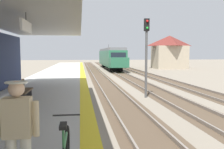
% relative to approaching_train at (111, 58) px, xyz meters
% --- Properties ---
extents(station_platform, '(5.00, 80.00, 0.91)m').
position_rel_approaching_train_xyz_m(station_platform, '(-7.80, -30.50, -1.73)').
color(station_platform, '#B7B5AD').
rests_on(station_platform, ground).
extents(track_pair_nearest_platform, '(2.34, 120.00, 0.16)m').
position_rel_approaching_train_xyz_m(track_pair_nearest_platform, '(-3.40, -26.50, -2.13)').
color(track_pair_nearest_platform, '#4C3D2D').
rests_on(track_pair_nearest_platform, ground).
extents(track_pair_middle, '(2.34, 120.00, 0.16)m').
position_rel_approaching_train_xyz_m(track_pair_middle, '(-0.00, -26.50, -2.13)').
color(track_pair_middle, '#4C3D2D').
rests_on(track_pair_middle, ground).
extents(track_pair_far_side, '(2.34, 120.00, 0.16)m').
position_rel_approaching_train_xyz_m(track_pair_far_side, '(3.40, -26.50, -2.13)').
color(track_pair_far_side, '#4C3D2D').
rests_on(track_pair_far_side, ground).
extents(approaching_train, '(2.93, 19.60, 4.76)m').
position_rel_approaching_train_xyz_m(approaching_train, '(0.00, 0.00, 0.00)').
color(approaching_train, '#286647').
rests_on(approaching_train, ground).
extents(commuter_person, '(0.59, 0.30, 1.67)m').
position_rel_approaching_train_xyz_m(commuter_person, '(-6.65, -40.73, -0.34)').
color(commuter_person, beige).
rests_on(commuter_person, station_platform).
extents(rail_signal_post, '(0.32, 0.34, 5.20)m').
position_rel_approaching_train_xyz_m(rail_signal_post, '(-1.45, -28.95, 1.02)').
color(rail_signal_post, '#4C4C4C').
rests_on(rail_signal_post, ground).
extents(platform_bench, '(0.45, 1.60, 0.88)m').
position_rel_approaching_train_xyz_m(platform_bench, '(-8.25, -33.61, -0.80)').
color(platform_bench, brown).
rests_on(platform_bench, station_platform).
extents(distant_trackside_house, '(6.60, 5.28, 6.40)m').
position_rel_approaching_train_xyz_m(distant_trackside_house, '(11.58, 0.35, 1.16)').
color(distant_trackside_house, tan).
rests_on(distant_trackside_house, ground).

